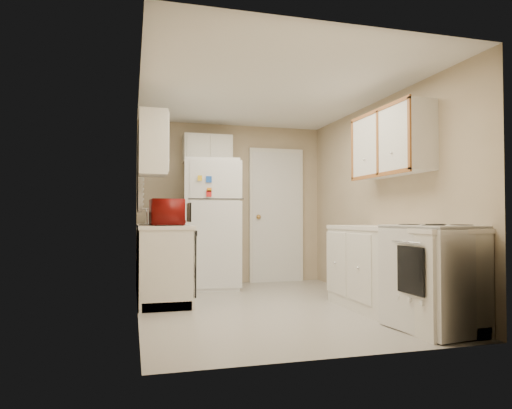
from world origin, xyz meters
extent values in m
plane|color=#B8B3AB|center=(0.00, 0.00, 0.00)|extent=(3.80, 3.80, 0.00)
plane|color=white|center=(0.00, 0.00, 2.40)|extent=(3.80, 3.80, 0.00)
plane|color=tan|center=(-1.40, 0.00, 1.20)|extent=(3.80, 3.80, 0.00)
plane|color=tan|center=(1.40, 0.00, 1.20)|extent=(3.80, 3.80, 0.00)
plane|color=tan|center=(0.00, 1.90, 1.20)|extent=(2.80, 2.80, 0.00)
plane|color=tan|center=(0.00, -1.90, 1.20)|extent=(2.80, 2.80, 0.00)
cube|color=silver|center=(-1.10, 0.90, 0.45)|extent=(0.60, 1.80, 0.90)
cube|color=black|center=(-0.81, 0.30, 0.49)|extent=(0.03, 0.58, 0.72)
cube|color=gray|center=(-1.10, 1.05, 0.86)|extent=(0.54, 0.74, 0.16)
imported|color=maroon|center=(-1.07, 0.45, 1.05)|extent=(0.55, 0.32, 0.36)
imported|color=white|center=(-1.15, 1.64, 1.00)|extent=(0.11, 0.11, 0.22)
cube|color=silver|center=(-1.36, 1.05, 1.60)|extent=(0.10, 0.98, 1.08)
cube|color=silver|center=(-1.25, 0.22, 1.80)|extent=(0.30, 0.45, 0.70)
cube|color=silver|center=(-0.38, 1.49, 0.90)|extent=(0.83, 0.81, 1.80)
cube|color=silver|center=(-0.40, 1.75, 2.00)|extent=(0.70, 0.30, 0.40)
cube|color=silver|center=(0.70, 1.86, 1.02)|extent=(0.86, 0.06, 2.08)
cube|color=silver|center=(1.10, -0.80, 0.45)|extent=(0.60, 2.00, 0.90)
cube|color=silver|center=(1.11, -1.42, 0.47)|extent=(0.71, 0.84, 0.94)
cube|color=silver|center=(1.25, -0.50, 1.80)|extent=(0.30, 1.20, 0.70)
camera|label=1|loc=(-1.47, -4.87, 0.99)|focal=32.00mm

